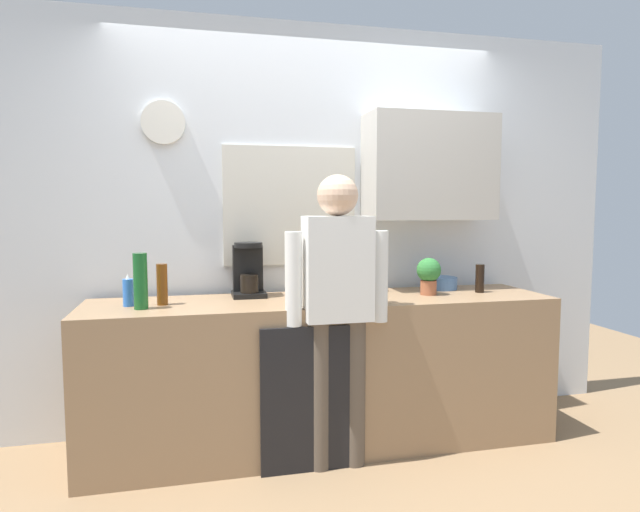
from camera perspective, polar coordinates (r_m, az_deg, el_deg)
The scene contains 15 objects.
ground_plane at distance 3.21m, azimuth 1.79°, elevation -21.20°, with size 8.00×8.00×0.00m, color #8C6D4C.
kitchen_counter at distance 3.32m, azimuth 0.43°, elevation -12.09°, with size 2.75×0.64×0.89m, color #937251.
dishwasher_panel at distance 2.99m, azimuth -0.81°, elevation -14.92°, with size 0.56×0.02×0.80m, color black.
back_wall_assembly at distance 3.58m, azimuth 0.46°, elevation 4.03°, with size 4.35×0.42×2.60m.
coffee_maker at distance 3.32m, azimuth -7.58°, elevation -1.71°, with size 0.20×0.20×0.33m.
bottle_green_wine at distance 3.03m, azimuth -18.41°, elevation -2.53°, with size 0.07×0.07×0.30m, color #195923.
bottle_olive_oil at distance 3.36m, azimuth -0.32°, elevation -1.96°, with size 0.06×0.06×0.25m, color olive.
bottle_amber_beer at distance 3.12m, azimuth -16.32°, elevation -2.89°, with size 0.06×0.06×0.23m, color brown.
bottle_dark_sauce at distance 3.59m, azimuth 16.50°, elevation -2.28°, with size 0.06×0.06×0.18m, color black.
cup_blue_mug at distance 3.03m, azimuth 3.25°, elevation -4.18°, with size 0.08×0.08×0.10m, color #3351B2.
mixing_bowl at distance 3.68m, azimuth 12.57°, elevation -2.79°, with size 0.22×0.22×0.08m, color #4C72A5.
potted_plant at distance 3.41m, azimuth 11.39°, elevation -1.83°, with size 0.15×0.15×0.23m.
dish_soap at distance 3.14m, azimuth -19.59°, elevation -3.61°, with size 0.06×0.06×0.18m.
storage_canister at distance 3.49m, azimuth 5.15°, elevation -2.37°, with size 0.14×0.14×0.17m, color silver.
person_at_sink at distance 2.92m, azimuth 1.84°, elevation -4.28°, with size 0.57×0.22×1.60m.
Camera 1 is at (-0.76, -2.78, 1.43)m, focal length 30.34 mm.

